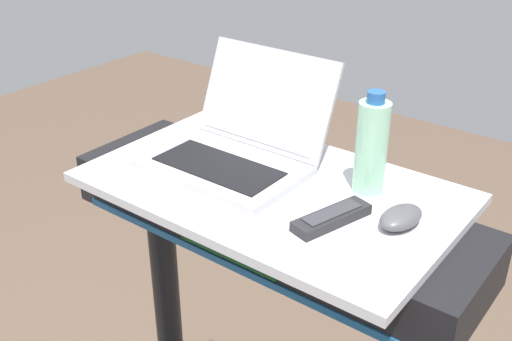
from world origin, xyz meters
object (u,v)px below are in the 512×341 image
object	(u,v)px
computer_mouse	(401,217)
water_bottle	(371,146)
laptop	(238,144)
tv_remote	(332,217)

from	to	relation	value
computer_mouse	water_bottle	bearing A→B (deg)	152.68
laptop	computer_mouse	xyz separation A→B (m)	(0.39, -0.02, -0.03)
laptop	water_bottle	xyz separation A→B (m)	(0.28, 0.06, 0.05)
water_bottle	tv_remote	bearing A→B (deg)	-87.50
laptop	tv_remote	xyz separation A→B (m)	(0.29, -0.08, -0.04)
laptop	computer_mouse	world-z (taller)	laptop
tv_remote	computer_mouse	bearing A→B (deg)	33.16
laptop	computer_mouse	size ratio (longest dim) A/B	3.29
water_bottle	tv_remote	size ratio (longest dim) A/B	1.25
water_bottle	computer_mouse	bearing A→B (deg)	-36.51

